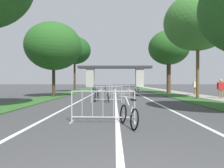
% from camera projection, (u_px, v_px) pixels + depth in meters
% --- Properties ---
extents(grass_verge_left, '(2.17, 70.02, 0.05)m').
position_uv_depth(grass_verge_left, '(77.00, 91.00, 30.48)').
color(grass_verge_left, '#2D5B26').
rests_on(grass_verge_left, ground).
extents(grass_verge_right, '(2.17, 70.02, 0.05)m').
position_uv_depth(grass_verge_right, '(153.00, 91.00, 30.33)').
color(grass_verge_right, '#2D5B26').
rests_on(grass_verge_right, ground).
extents(sidewalk_path_right, '(2.07, 70.02, 0.08)m').
position_uv_depth(sidewalk_path_right, '(167.00, 91.00, 30.30)').
color(sidewalk_path_right, gray).
rests_on(sidewalk_path_right, ground).
extents(lane_stripe_center, '(0.14, 40.51, 0.01)m').
position_uv_depth(lane_stripe_center, '(115.00, 94.00, 22.01)').
color(lane_stripe_center, silver).
rests_on(lane_stripe_center, ground).
extents(lane_stripe_right_lane, '(0.14, 40.51, 0.01)m').
position_uv_depth(lane_stripe_right_lane, '(139.00, 94.00, 21.98)').
color(lane_stripe_right_lane, silver).
rests_on(lane_stripe_right_lane, ground).
extents(lane_stripe_left_lane, '(0.14, 40.51, 0.01)m').
position_uv_depth(lane_stripe_left_lane, '(92.00, 94.00, 22.05)').
color(lane_stripe_left_lane, silver).
rests_on(lane_stripe_left_lane, ground).
extents(overpass_bridge, '(21.92, 3.37, 6.27)m').
position_uv_depth(overpass_bridge, '(115.00, 73.00, 59.59)').
color(overpass_bridge, '#2D2D30').
rests_on(overpass_bridge, ground).
extents(tree_left_oak_mid, '(5.07, 5.07, 6.77)m').
position_uv_depth(tree_left_oak_mid, '(54.00, 46.00, 18.07)').
color(tree_left_oak_mid, '#3D2D1E').
rests_on(tree_left_oak_mid, ground).
extents(tree_left_cypress_far, '(4.55, 4.55, 7.78)m').
position_uv_depth(tree_left_cypress_far, '(75.00, 50.00, 27.96)').
color(tree_left_cypress_far, '#3D2D1E').
rests_on(tree_left_cypress_far, ground).
extents(tree_right_pine_near, '(5.29, 5.29, 8.36)m').
position_uv_depth(tree_right_pine_near, '(198.00, 22.00, 15.73)').
color(tree_right_pine_near, brown).
rests_on(tree_right_pine_near, ground).
extents(tree_right_oak_near, '(4.77, 4.77, 7.48)m').
position_uv_depth(tree_right_oak_near, '(169.00, 48.00, 23.47)').
color(tree_right_oak_near, '#4C3823').
rests_on(tree_right_oak_near, ground).
extents(crowd_barrier_nearest, '(2.14, 0.51, 1.05)m').
position_uv_depth(crowd_barrier_nearest, '(103.00, 107.00, 6.51)').
color(crowd_barrier_nearest, '#ADADB2').
rests_on(crowd_barrier_nearest, ground).
extents(crowd_barrier_second, '(2.14, 0.50, 1.05)m').
position_uv_depth(crowd_barrier_second, '(107.00, 94.00, 13.39)').
color(crowd_barrier_second, '#ADADB2').
rests_on(crowd_barrier_second, ground).
extents(crowd_barrier_third, '(2.13, 0.46, 1.05)m').
position_uv_depth(crowd_barrier_third, '(119.00, 90.00, 20.26)').
color(crowd_barrier_third, '#ADADB2').
rests_on(crowd_barrier_third, ground).
extents(crowd_barrier_fourth, '(2.13, 0.45, 1.05)m').
position_uv_depth(crowd_barrier_fourth, '(104.00, 88.00, 27.16)').
color(crowd_barrier_fourth, '#ADADB2').
rests_on(crowd_barrier_fourth, ground).
extents(bicycle_teal_0, '(0.54, 1.67, 0.93)m').
position_uv_depth(bicycle_teal_0, '(94.00, 90.00, 26.81)').
color(bicycle_teal_0, black).
rests_on(bicycle_teal_0, ground).
extents(bicycle_red_1, '(0.44, 1.66, 0.93)m').
position_uv_depth(bicycle_red_1, '(95.00, 89.00, 27.57)').
color(bicycle_red_1, black).
rests_on(bicycle_red_1, ground).
extents(bicycle_silver_2, '(0.54, 1.64, 0.90)m').
position_uv_depth(bicycle_silver_2, '(129.00, 115.00, 5.98)').
color(bicycle_silver_2, black).
rests_on(bicycle_silver_2, ground).
extents(bicycle_green_3, '(0.50, 1.74, 0.90)m').
position_uv_depth(bicycle_green_3, '(108.00, 96.00, 13.76)').
color(bicycle_green_3, black).
rests_on(bicycle_green_3, ground).
extents(bicycle_blue_4, '(0.68, 1.64, 1.02)m').
position_uv_depth(bicycle_blue_4, '(105.00, 89.00, 27.71)').
color(bicycle_blue_4, black).
rests_on(bicycle_blue_4, ground).
extents(bicycle_white_5, '(0.52, 1.72, 0.97)m').
position_uv_depth(bicycle_white_5, '(136.00, 92.00, 19.79)').
color(bicycle_white_5, black).
rests_on(bicycle_white_5, ground).
extents(bicycle_black_6, '(0.47, 1.63, 0.92)m').
position_uv_depth(bicycle_black_6, '(96.00, 96.00, 13.93)').
color(bicycle_black_6, black).
rests_on(bicycle_black_6, ground).
extents(pedestrian_pushing_bike, '(0.61, 0.33, 1.68)m').
position_uv_depth(pedestrian_pushing_bike, '(196.00, 86.00, 19.57)').
color(pedestrian_pushing_bike, olive).
rests_on(pedestrian_pushing_bike, ground).
extents(pedestrian_with_backpack, '(0.57, 0.30, 1.58)m').
position_uv_depth(pedestrian_with_backpack, '(221.00, 87.00, 15.64)').
color(pedestrian_with_backpack, olive).
rests_on(pedestrian_with_backpack, ground).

